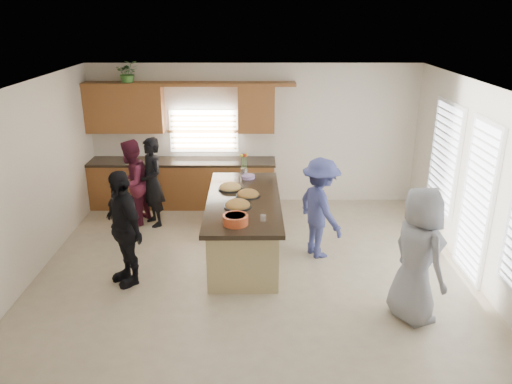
{
  "coord_description": "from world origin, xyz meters",
  "views": [
    {
      "loc": [
        0.06,
        -6.77,
        3.77
      ],
      "look_at": [
        0.05,
        0.34,
        1.15
      ],
      "focal_mm": 35.0,
      "sensor_mm": 36.0,
      "label": 1
    }
  ],
  "objects_px": {
    "woman_left_front": "(123,228)",
    "woman_right_front": "(418,256)",
    "woman_left_mid": "(132,183)",
    "salad_bowl": "(235,219)",
    "woman_left_back": "(152,182)",
    "island": "(244,228)",
    "woman_right_back": "(320,208)"
  },
  "relations": [
    {
      "from": "woman_left_front",
      "to": "woman_right_front",
      "type": "bearing_deg",
      "value": 38.17
    },
    {
      "from": "woman_left_mid",
      "to": "salad_bowl",
      "type": "bearing_deg",
      "value": 57.2
    },
    {
      "from": "woman_right_front",
      "to": "woman_left_back",
      "type": "bearing_deg",
      "value": 32.41
    },
    {
      "from": "island",
      "to": "woman_left_back",
      "type": "distance_m",
      "value": 2.1
    },
    {
      "from": "woman_left_back",
      "to": "woman_left_front",
      "type": "relative_size",
      "value": 0.96
    },
    {
      "from": "woman_left_mid",
      "to": "woman_right_back",
      "type": "relative_size",
      "value": 0.98
    },
    {
      "from": "island",
      "to": "woman_left_front",
      "type": "distance_m",
      "value": 1.94
    },
    {
      "from": "woman_left_back",
      "to": "salad_bowl",
      "type": "bearing_deg",
      "value": 2.7
    },
    {
      "from": "island",
      "to": "woman_right_back",
      "type": "bearing_deg",
      "value": -2.67
    },
    {
      "from": "woman_left_mid",
      "to": "woman_left_front",
      "type": "xyz_separation_m",
      "value": [
        0.38,
        -2.09,
        0.06
      ]
    },
    {
      "from": "woman_left_back",
      "to": "woman_right_front",
      "type": "bearing_deg",
      "value": 18.7
    },
    {
      "from": "island",
      "to": "woman_left_mid",
      "type": "xyz_separation_m",
      "value": [
        -2.07,
        1.2,
        0.35
      ]
    },
    {
      "from": "woman_left_mid",
      "to": "woman_left_back",
      "type": "bearing_deg",
      "value": 102.38
    },
    {
      "from": "woman_left_mid",
      "to": "woman_right_front",
      "type": "bearing_deg",
      "value": 69.83
    },
    {
      "from": "island",
      "to": "woman_right_front",
      "type": "relative_size",
      "value": 1.52
    },
    {
      "from": "woman_left_front",
      "to": "woman_right_back",
      "type": "height_order",
      "value": "woman_left_front"
    },
    {
      "from": "salad_bowl",
      "to": "woman_left_front",
      "type": "distance_m",
      "value": 1.6
    },
    {
      "from": "island",
      "to": "woman_left_mid",
      "type": "height_order",
      "value": "woman_left_mid"
    },
    {
      "from": "salad_bowl",
      "to": "woman_left_back",
      "type": "height_order",
      "value": "woman_left_back"
    },
    {
      "from": "woman_right_back",
      "to": "island",
      "type": "bearing_deg",
      "value": 62.9
    },
    {
      "from": "woman_left_mid",
      "to": "island",
      "type": "bearing_deg",
      "value": 74.73
    },
    {
      "from": "woman_left_back",
      "to": "woman_right_back",
      "type": "bearing_deg",
      "value": 33.2
    },
    {
      "from": "island",
      "to": "woman_left_mid",
      "type": "distance_m",
      "value": 2.42
    },
    {
      "from": "woman_right_back",
      "to": "woman_right_front",
      "type": "xyz_separation_m",
      "value": [
        1.0,
        -1.76,
        0.08
      ]
    },
    {
      "from": "woman_left_front",
      "to": "woman_right_front",
      "type": "distance_m",
      "value": 4.0
    },
    {
      "from": "salad_bowl",
      "to": "woman_left_mid",
      "type": "bearing_deg",
      "value": 132.24
    },
    {
      "from": "island",
      "to": "woman_left_back",
      "type": "xyz_separation_m",
      "value": [
        -1.69,
        1.19,
        0.37
      ]
    },
    {
      "from": "island",
      "to": "woman_right_front",
      "type": "distance_m",
      "value": 2.88
    },
    {
      "from": "salad_bowl",
      "to": "woman_right_front",
      "type": "xyz_separation_m",
      "value": [
        2.3,
        -0.83,
        -0.13
      ]
    },
    {
      "from": "salad_bowl",
      "to": "woman_right_front",
      "type": "distance_m",
      "value": 2.45
    },
    {
      "from": "salad_bowl",
      "to": "woman_right_front",
      "type": "relative_size",
      "value": 0.2
    },
    {
      "from": "woman_right_back",
      "to": "woman_left_front",
      "type": "bearing_deg",
      "value": 81.21
    }
  ]
}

